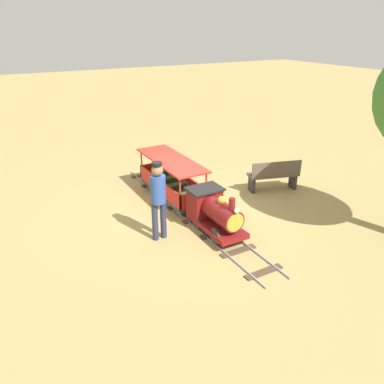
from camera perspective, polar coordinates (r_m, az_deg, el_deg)
ground_plane at (r=8.85m, az=-1.08°, el=-2.48°), size 60.00×60.00×0.00m
track at (r=8.66m, az=-0.37°, el=-2.96°), size 0.76×6.05×0.04m
locomotive at (r=7.67m, az=3.37°, el=-2.89°), size 0.72×1.44×0.97m
passenger_car at (r=9.22m, az=-3.10°, el=1.50°), size 0.82×2.35×0.97m
conductor_person at (r=7.25m, az=-5.13°, el=-0.45°), size 0.30×0.30×1.62m
park_bench at (r=9.87m, az=12.27°, el=2.49°), size 1.36×0.76×0.82m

